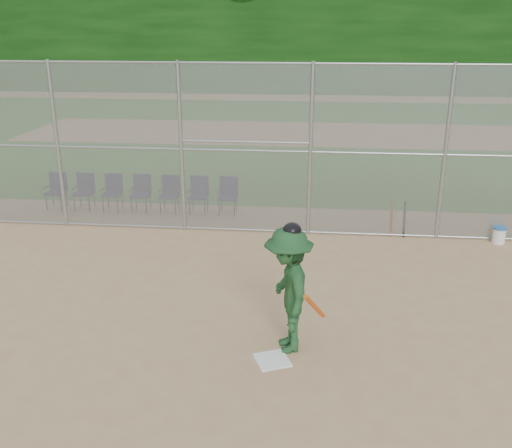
# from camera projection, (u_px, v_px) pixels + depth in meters

# --- Properties ---
(ground) EXTENTS (100.00, 100.00, 0.00)m
(ground) POSITION_uv_depth(u_px,v_px,m) (241.00, 341.00, 9.08)
(ground) COLOR tan
(ground) RESTS_ON ground
(grass_strip) EXTENTS (100.00, 100.00, 0.00)m
(grass_strip) POSITION_uv_depth(u_px,v_px,m) (290.00, 133.00, 25.95)
(grass_strip) COLOR #225D1B
(grass_strip) RESTS_ON ground
(dirt_patch_far) EXTENTS (24.00, 24.00, 0.00)m
(dirt_patch_far) POSITION_uv_depth(u_px,v_px,m) (290.00, 133.00, 25.95)
(dirt_patch_far) COLOR tan
(dirt_patch_far) RESTS_ON ground
(backstop_fence) EXTENTS (16.09, 0.09, 4.00)m
(backstop_fence) POSITION_uv_depth(u_px,v_px,m) (267.00, 148.00, 13.07)
(backstop_fence) COLOR gray
(backstop_fence) RESTS_ON ground
(treeline) EXTENTS (81.00, 60.00, 11.00)m
(treeline) POSITION_uv_depth(u_px,v_px,m) (294.00, 5.00, 25.98)
(treeline) COLOR black
(treeline) RESTS_ON ground
(home_plate) EXTENTS (0.63, 0.63, 0.02)m
(home_plate) POSITION_uv_depth(u_px,v_px,m) (272.00, 360.00, 8.56)
(home_plate) COLOR white
(home_plate) RESTS_ON ground
(batter_at_plate) EXTENTS (1.07, 1.42, 2.07)m
(batter_at_plate) POSITION_uv_depth(u_px,v_px,m) (288.00, 290.00, 8.57)
(batter_at_plate) COLOR #1D4924
(batter_at_plate) RESTS_ON ground
(water_cooler) EXTENTS (0.30, 0.30, 0.38)m
(water_cooler) POSITION_uv_depth(u_px,v_px,m) (499.00, 235.00, 13.05)
(water_cooler) COLOR white
(water_cooler) RESTS_ON ground
(spare_bats) EXTENTS (0.36, 0.23, 0.85)m
(spare_bats) POSITION_uv_depth(u_px,v_px,m) (398.00, 219.00, 13.42)
(spare_bats) COLOR #D84C14
(spare_bats) RESTS_ON ground
(chair_0) EXTENTS (0.54, 0.52, 0.96)m
(chair_0) POSITION_uv_depth(u_px,v_px,m) (56.00, 191.00, 15.36)
(chair_0) COLOR #11133E
(chair_0) RESTS_ON ground
(chair_1) EXTENTS (0.54, 0.52, 0.96)m
(chair_1) POSITION_uv_depth(u_px,v_px,m) (84.00, 192.00, 15.29)
(chair_1) COLOR #11133E
(chair_1) RESTS_ON ground
(chair_2) EXTENTS (0.54, 0.52, 0.96)m
(chair_2) POSITION_uv_depth(u_px,v_px,m) (112.00, 193.00, 15.22)
(chair_2) COLOR #11133E
(chair_2) RESTS_ON ground
(chair_3) EXTENTS (0.54, 0.52, 0.96)m
(chair_3) POSITION_uv_depth(u_px,v_px,m) (140.00, 194.00, 15.14)
(chair_3) COLOR #11133E
(chair_3) RESTS_ON ground
(chair_4) EXTENTS (0.54, 0.52, 0.96)m
(chair_4) POSITION_uv_depth(u_px,v_px,m) (169.00, 195.00, 15.07)
(chair_4) COLOR #11133E
(chair_4) RESTS_ON ground
(chair_5) EXTENTS (0.54, 0.52, 0.96)m
(chair_5) POSITION_uv_depth(u_px,v_px,m) (198.00, 196.00, 15.00)
(chair_5) COLOR #11133E
(chair_5) RESTS_ON ground
(chair_6) EXTENTS (0.54, 0.52, 0.96)m
(chair_6) POSITION_uv_depth(u_px,v_px,m) (228.00, 196.00, 14.93)
(chair_6) COLOR #11133E
(chair_6) RESTS_ON ground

